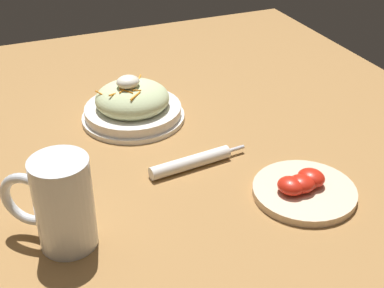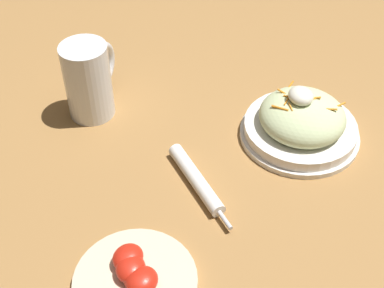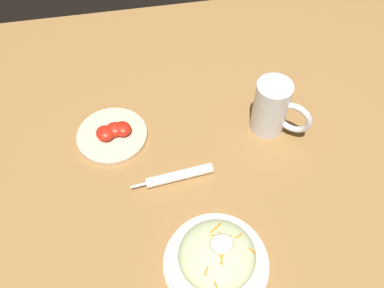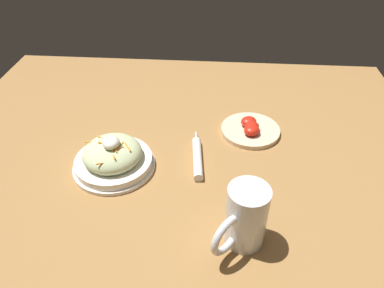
# 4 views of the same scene
# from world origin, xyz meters

# --- Properties ---
(ground_plane) EXTENTS (1.43, 1.43, 0.00)m
(ground_plane) POSITION_xyz_m (0.00, 0.00, 0.00)
(ground_plane) COLOR #9E703D
(salad_plate) EXTENTS (0.22, 0.22, 0.10)m
(salad_plate) POSITION_xyz_m (0.06, 0.17, 0.03)
(salad_plate) COLOR white
(salad_plate) RESTS_ON ground_plane
(beer_mug) EXTENTS (0.13, 0.12, 0.15)m
(beer_mug) POSITION_xyz_m (-0.15, -0.16, 0.07)
(beer_mug) COLOR white
(beer_mug) RESTS_ON ground_plane
(napkin_roll) EXTENTS (0.19, 0.04, 0.02)m
(napkin_roll) POSITION_xyz_m (0.10, -0.05, 0.01)
(napkin_roll) COLOR white
(napkin_roll) RESTS_ON ground_plane
(tomato_plate) EXTENTS (0.17, 0.17, 0.04)m
(tomato_plate) POSITION_xyz_m (0.24, -0.20, 0.01)
(tomato_plate) COLOR beige
(tomato_plate) RESTS_ON ground_plane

